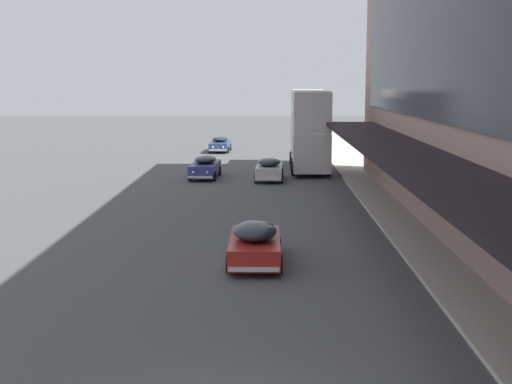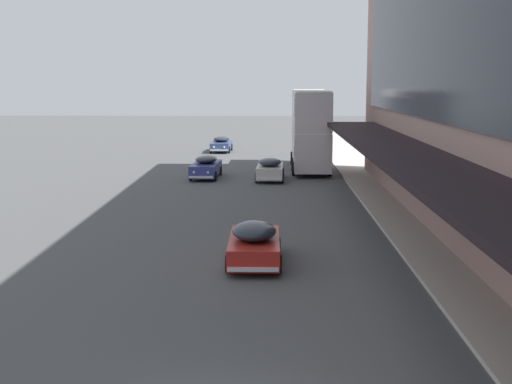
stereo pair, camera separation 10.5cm
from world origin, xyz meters
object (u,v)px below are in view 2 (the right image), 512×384
object	(u,v)px
sedan_oncoming_rear	(254,243)
sedan_second_mid	(270,169)
transit_bus_kerbside_front	(310,127)
sedan_trailing_mid	(206,167)
sedan_lead_near	(221,144)

from	to	relation	value
sedan_oncoming_rear	sedan_second_mid	size ratio (longest dim) A/B	1.05
transit_bus_kerbside_front	sedan_oncoming_rear	size ratio (longest dim) A/B	2.27
transit_bus_kerbside_front	sedan_trailing_mid	bearing A→B (deg)	-148.55
transit_bus_kerbside_front	sedan_second_mid	bearing A→B (deg)	-117.92
transit_bus_kerbside_front	sedan_trailing_mid	distance (m)	9.03
transit_bus_kerbside_front	sedan_lead_near	distance (m)	15.58
transit_bus_kerbside_front	sedan_trailing_mid	size ratio (longest dim) A/B	2.17
sedan_oncoming_rear	sedan_second_mid	world-z (taller)	sedan_oncoming_rear
sedan_lead_near	sedan_second_mid	xyz separation A→B (m)	(4.54, -19.08, 0.04)
sedan_second_mid	sedan_oncoming_rear	bearing A→B (deg)	-91.58
sedan_lead_near	sedan_second_mid	size ratio (longest dim) A/B	1.04
transit_bus_kerbside_front	sedan_lead_near	bearing A→B (deg)	119.38
sedan_lead_near	sedan_oncoming_rear	xyz separation A→B (m)	(3.94, -40.99, 0.06)
transit_bus_kerbside_front	sedan_oncoming_rear	distance (m)	27.92
transit_bus_kerbside_front	sedan_oncoming_rear	xyz separation A→B (m)	(-3.61, -27.58, -2.42)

